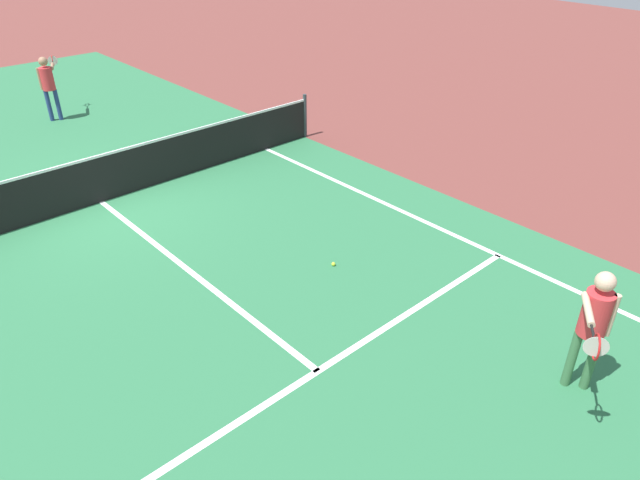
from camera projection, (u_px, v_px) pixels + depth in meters
ground_plane at (101, 202)px, 11.50m from camera, size 60.00×60.00×0.00m
court_surface_inbounds at (101, 202)px, 11.50m from camera, size 10.62×24.40×0.00m
line_sideline_right at (476, 245)px, 10.09m from camera, size 0.10×11.89×0.01m
line_service_near at (318, 371)px, 7.43m from camera, size 8.22×0.10×0.01m
line_center_service at (186, 268)px, 9.46m from camera, size 0.10×6.40×0.01m
net at (96, 179)px, 11.25m from camera, size 10.79×0.09×1.07m
player_near at (594, 320)px, 6.67m from camera, size 1.14×0.64×1.68m
player_far at (48, 81)px, 15.12m from camera, size 0.81×1.08×1.67m
tennis_ball_mid_court at (333, 264)px, 9.52m from camera, size 0.07×0.07×0.07m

